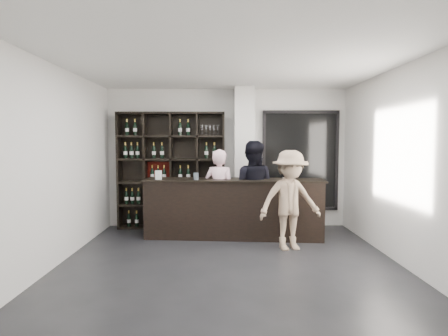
{
  "coord_description": "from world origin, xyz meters",
  "views": [
    {
      "loc": [
        -0.12,
        -5.17,
        1.79
      ],
      "look_at": [
        -0.07,
        1.1,
        1.35
      ],
      "focal_mm": 30.0,
      "sensor_mm": 36.0,
      "label": 1
    }
  ],
  "objects_px": {
    "wine_shelf": "(171,171)",
    "taster_black": "(252,189)",
    "taster_pink": "(220,193)",
    "customer": "(290,200)",
    "tasting_counter": "(233,208)"
  },
  "relations": [
    {
      "from": "taster_black",
      "to": "wine_shelf",
      "type": "bearing_deg",
      "value": -9.91
    },
    {
      "from": "taster_pink",
      "to": "tasting_counter",
      "type": "bearing_deg",
      "value": 179.88
    },
    {
      "from": "tasting_counter",
      "to": "taster_black",
      "type": "distance_m",
      "value": 0.51
    },
    {
      "from": "taster_pink",
      "to": "wine_shelf",
      "type": "bearing_deg",
      "value": -14.54
    },
    {
      "from": "tasting_counter",
      "to": "customer",
      "type": "height_order",
      "value": "customer"
    },
    {
      "from": "taster_black",
      "to": "customer",
      "type": "height_order",
      "value": "taster_black"
    },
    {
      "from": "wine_shelf",
      "to": "taster_black",
      "type": "distance_m",
      "value": 1.79
    },
    {
      "from": "wine_shelf",
      "to": "taster_black",
      "type": "bearing_deg",
      "value": -23.91
    },
    {
      "from": "taster_pink",
      "to": "customer",
      "type": "height_order",
      "value": "taster_pink"
    },
    {
      "from": "tasting_counter",
      "to": "customer",
      "type": "distance_m",
      "value": 1.23
    },
    {
      "from": "taster_pink",
      "to": "customer",
      "type": "xyz_separation_m",
      "value": [
        1.17,
        -0.88,
        -0.0
      ]
    },
    {
      "from": "taster_pink",
      "to": "taster_black",
      "type": "xyz_separation_m",
      "value": [
        0.61,
        0.0,
        0.08
      ]
    },
    {
      "from": "tasting_counter",
      "to": "taster_pink",
      "type": "bearing_deg",
      "value": 163.37
    },
    {
      "from": "customer",
      "to": "taster_pink",
      "type": "bearing_deg",
      "value": 129.89
    },
    {
      "from": "wine_shelf",
      "to": "taster_black",
      "type": "height_order",
      "value": "wine_shelf"
    }
  ]
}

